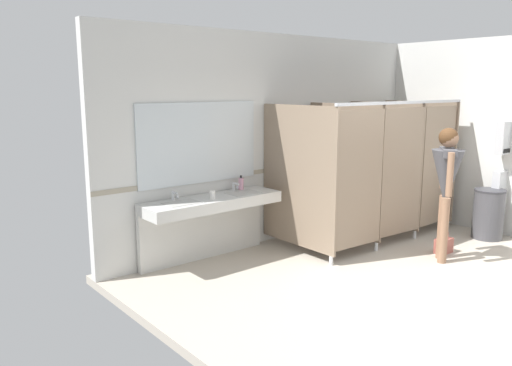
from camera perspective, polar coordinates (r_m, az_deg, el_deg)
ground_plane at (r=6.22m, az=20.59°, el=-11.60°), size 5.91×6.03×0.10m
wall_back at (r=7.56m, az=2.89°, el=5.01°), size 5.91×0.12×2.97m
wall_back_tile_band at (r=7.57m, az=3.19°, el=1.67°), size 5.91×0.01×0.06m
vanity_counter at (r=6.59m, az=-5.29°, el=-3.50°), size 1.88×0.53×0.97m
mirror_panel at (r=6.58m, az=-6.35°, el=4.47°), size 1.78×0.02×1.04m
bathroom_stalls at (r=7.68m, az=13.24°, el=1.70°), size 2.83×1.39×2.05m
paper_towel_dispenser_upper at (r=8.44m, az=26.06°, el=4.55°), size 0.32×0.13×0.49m
paper_towel_dispenser_lower at (r=8.53m, az=25.71°, el=-0.09°), size 0.33×0.13×0.40m
trash_bin at (r=8.35m, az=24.58°, el=-3.17°), size 0.45×0.45×0.74m
person_standing at (r=6.91m, az=20.55°, el=0.62°), size 0.56×0.56×1.74m
handbag at (r=7.45m, az=20.28°, el=-6.52°), size 0.26×0.15×0.35m
soap_dispenser at (r=6.91m, az=-1.68°, el=-0.06°), size 0.07×0.07×0.20m
paper_cup at (r=6.37m, az=-4.91°, el=-1.34°), size 0.07×0.07×0.10m
floor_drain_cover at (r=5.84m, az=11.06°, el=-11.98°), size 0.14×0.14×0.01m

